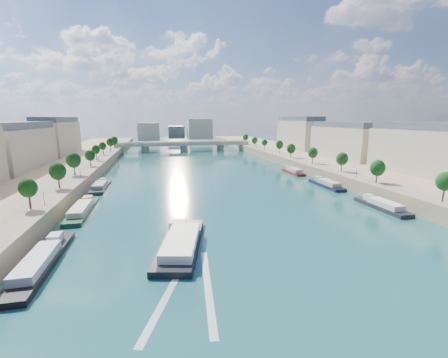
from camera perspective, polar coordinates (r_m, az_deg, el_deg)
name	(u,v)px	position (r m, az deg, el deg)	size (l,w,h in m)	color
ground	(217,189)	(120.56, -1.44, -1.88)	(700.00, 700.00, 0.00)	#0D383B
quay_left	(14,192)	(127.62, -35.05, -2.10)	(44.00, 520.00, 5.00)	#9E8460
quay_right	(372,175)	(151.27, 26.38, 0.63)	(44.00, 520.00, 5.00)	#9E8460
pave_left	(61,183)	(122.13, -28.69, -0.71)	(14.00, 520.00, 0.10)	gray
pave_right	(343,171)	(141.90, 21.75, 1.42)	(14.00, 520.00, 0.10)	gray
trees_left	(67,167)	(122.59, -27.78, 2.00)	(4.80, 268.80, 8.26)	#382B1E
trees_right	(327,156)	(148.33, 19.10, 4.13)	(4.80, 268.80, 8.26)	#382B1E
lamps_left	(65,181)	(110.96, -27.96, -0.31)	(0.36, 200.36, 4.28)	black
lamps_right	(328,164)	(143.16, 19.22, 2.79)	(0.36, 200.36, 4.28)	black
buildings_right	(381,142)	(167.05, 27.72, 6.27)	(16.00, 226.00, 23.20)	#B9A98E
skyline	(180,130)	(335.81, -8.38, 9.15)	(79.00, 42.00, 22.00)	#B9A98E
bridge	(184,145)	(259.12, -7.67, 6.37)	(112.00, 12.00, 8.15)	#C1B79E
tour_barge	(181,243)	(67.89, -8.26, -11.97)	(13.80, 28.55, 3.76)	black
wake	(189,288)	(53.63, -6.70, -19.96)	(13.33, 25.98, 0.04)	silver
moored_barges_left	(40,264)	(68.61, -31.67, -13.58)	(5.00, 155.13, 3.60)	#171834
moored_barges_right	(401,214)	(101.20, 30.69, -5.68)	(5.00, 155.99, 3.60)	black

